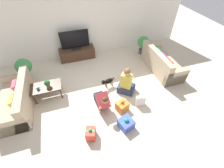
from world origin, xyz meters
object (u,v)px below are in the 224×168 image
object	(u,v)px
sofa_right	(161,63)
gift_box_c	(126,123)
coffee_table	(46,88)
mug	(38,88)
sofa_left	(18,101)
potted_plant_corner_right	(143,43)
person_kneeling	(102,100)
tabletop_plant	(47,83)
gift_bag_a	(140,100)
person_sitting	(126,83)
potted_plant_corner_left	(24,67)
tv	(75,41)
gift_box_a	(91,134)
dog	(107,82)
tv_console	(77,53)
gift_box_b	(122,106)

from	to	relation	value
sofa_right	gift_box_c	size ratio (longest dim) A/B	4.15
coffee_table	mug	distance (m)	0.24
sofa_left	potted_plant_corner_right	xyz separation A→B (m)	(4.72, 1.57, 0.18)
person_kneeling	sofa_left	bearing A→B (deg)	157.07
sofa_left	tabletop_plant	xyz separation A→B (m)	(0.89, 0.17, 0.27)
gift_bag_a	sofa_right	bearing A→B (deg)	41.57
sofa_right	mug	world-z (taller)	sofa_right
person_sitting	gift_bag_a	world-z (taller)	person_sitting
potted_plant_corner_left	tv	bearing A→B (deg)	22.38
gift_box_a	tabletop_plant	bearing A→B (deg)	117.49
coffee_table	potted_plant_corner_right	xyz separation A→B (m)	(3.91, 1.37, 0.09)
dog	person_kneeling	bearing A→B (deg)	-39.86
sofa_right	dog	bearing A→B (deg)	96.99
sofa_right	tv_console	bearing A→B (deg)	58.89
person_sitting	gift_box_b	bearing A→B (deg)	99.26
sofa_right	mug	distance (m)	4.27
potted_plant_corner_left	person_kneeling	bearing A→B (deg)	-42.92
coffee_table	dog	size ratio (longest dim) A/B	1.73
gift_box_a	mug	xyz separation A→B (m)	(-1.19, 1.70, 0.33)
potted_plant_corner_right	gift_bag_a	size ratio (longest dim) A/B	2.00
tv	gift_box_a	distance (m)	3.65
potted_plant_corner_left	gift_box_b	xyz separation A→B (m)	(2.69, -2.26, -0.39)
sofa_left	gift_box_a	distance (m)	2.38
coffee_table	potted_plant_corner_right	bearing A→B (deg)	19.37
person_kneeling	dog	distance (m)	0.88
person_sitting	tv_console	bearing A→B (deg)	-24.03
gift_box_c	sofa_left	bearing A→B (deg)	150.51
gift_box_a	gift_bag_a	size ratio (longest dim) A/B	0.96
tabletop_plant	gift_box_b	bearing A→B (deg)	-30.93
potted_plant_corner_left	person_sitting	distance (m)	3.47
gift_bag_a	mug	xyz separation A→B (m)	(-2.81, 1.12, 0.30)
dog	mug	size ratio (longest dim) A/B	4.28
gift_box_b	gift_bag_a	distance (m)	0.58
coffee_table	gift_box_c	size ratio (longest dim) A/B	2.02
sofa_right	gift_box_b	world-z (taller)	sofa_right
potted_plant_corner_right	dog	world-z (taller)	potted_plant_corner_right
sofa_right	coffee_table	bearing A→B (deg)	91.52
sofa_left	tv_console	xyz separation A→B (m)	(2.00, 2.03, -0.07)
person_kneeling	gift_bag_a	distance (m)	1.14
tv	gift_box_c	xyz separation A→B (m)	(0.74, -3.58, -0.66)
potted_plant_corner_left	mug	xyz separation A→B (m)	(0.46, -1.13, -0.05)
sofa_right	gift_bag_a	distance (m)	1.94
dog	gift_box_b	world-z (taller)	gift_box_b
tv_console	gift_box_b	bearing A→B (deg)	-74.51
person_kneeling	gift_bag_a	world-z (taller)	person_kneeling
tabletop_plant	person_kneeling	bearing A→B (deg)	-32.85
coffee_table	person_sitting	bearing A→B (deg)	-12.97
potted_plant_corner_right	gift_box_b	xyz separation A→B (m)	(-1.88, -2.56, -0.33)
gift_box_c	tv_console	bearing A→B (deg)	101.68
gift_box_a	mug	size ratio (longest dim) A/B	3.07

